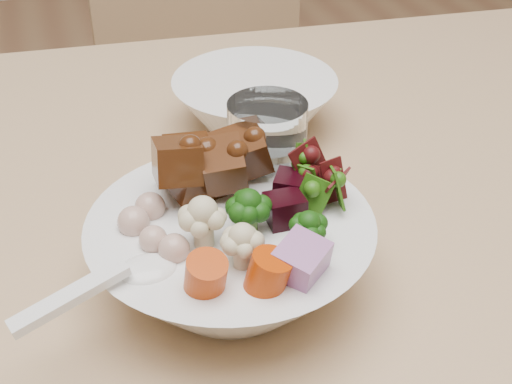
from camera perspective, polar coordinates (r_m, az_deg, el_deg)
The scene contains 6 objects.
dining_table at distance 0.73m, azimuth 18.98°, elevation -6.46°, with size 1.71×1.05×0.77m.
chair_far at distance 1.36m, azimuth -3.05°, elevation 5.51°, with size 0.41×0.41×0.87m.
food_bowl at distance 0.54m, azimuth -1.88°, elevation -4.56°, with size 0.21×0.21×0.12m.
soup_spoon at distance 0.48m, azimuth -10.18°, elevation -6.75°, with size 0.12×0.06×0.02m.
water_glass at distance 0.60m, azimuth 0.87°, elevation 1.93°, with size 0.07×0.07×0.11m.
side_bowl at distance 0.75m, azimuth -0.10°, elevation 7.04°, with size 0.17×0.17×0.06m, color white, non-canonical shape.
Camera 1 is at (-0.13, -0.43, 1.15)m, focal length 50.00 mm.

